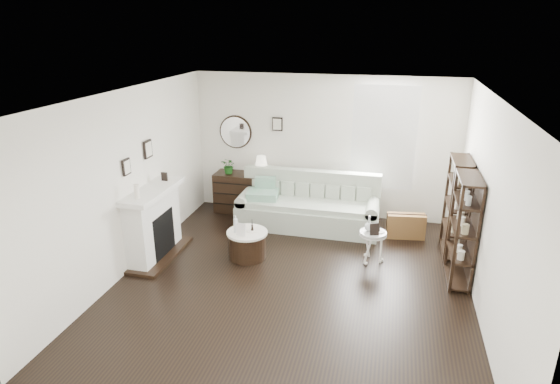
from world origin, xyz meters
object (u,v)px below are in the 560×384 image
(pedestal_table, at_px, (373,234))
(sofa, at_px, (308,209))
(drum_table, at_px, (247,244))
(dresser, at_px, (245,193))

(pedestal_table, bearing_deg, sofa, 137.08)
(pedestal_table, bearing_deg, drum_table, -170.35)
(dresser, distance_m, drum_table, 1.98)
(sofa, relative_size, drum_table, 3.95)
(sofa, bearing_deg, dresser, 163.86)
(drum_table, bearing_deg, sofa, 64.10)
(sofa, distance_m, pedestal_table, 1.69)
(dresser, relative_size, drum_table, 1.81)
(drum_table, bearing_deg, pedestal_table, 9.65)
(sofa, height_order, dresser, sofa)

